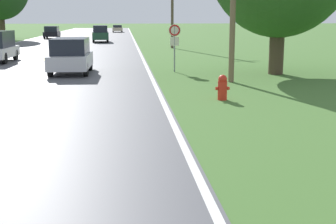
{
  "coord_description": "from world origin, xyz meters",
  "views": [
    {
      "loc": [
        5.26,
        0.25,
        2.77
      ],
      "look_at": [
        6.11,
        9.21,
        0.93
      ],
      "focal_mm": 50.0,
      "sensor_mm": 36.0,
      "label": 1
    }
  ],
  "objects_px": {
    "car_silver_van_mid_near": "(71,55)",
    "car_dark_green_suv_receding": "(100,33)",
    "traffic_sign": "(175,36)",
    "car_champagne_sedan_horizon": "(117,28)",
    "car_black_hatchback_distant": "(52,32)",
    "fire_hydrant": "(222,87)"
  },
  "relations": [
    {
      "from": "car_dark_green_suv_receding",
      "to": "car_champagne_sedan_horizon",
      "type": "height_order",
      "value": "car_dark_green_suv_receding"
    },
    {
      "from": "traffic_sign",
      "to": "car_champagne_sedan_horizon",
      "type": "height_order",
      "value": "traffic_sign"
    },
    {
      "from": "fire_hydrant",
      "to": "car_silver_van_mid_near",
      "type": "bearing_deg",
      "value": 125.99
    },
    {
      "from": "car_silver_van_mid_near",
      "to": "car_champagne_sedan_horizon",
      "type": "bearing_deg",
      "value": 179.37
    },
    {
      "from": "car_silver_van_mid_near",
      "to": "fire_hydrant",
      "type": "bearing_deg",
      "value": 36.74
    },
    {
      "from": "traffic_sign",
      "to": "car_champagne_sedan_horizon",
      "type": "distance_m",
      "value": 63.9
    },
    {
      "from": "car_black_hatchback_distant",
      "to": "fire_hydrant",
      "type": "bearing_deg",
      "value": -166.36
    },
    {
      "from": "fire_hydrant",
      "to": "car_black_hatchback_distant",
      "type": "height_order",
      "value": "car_black_hatchback_distant"
    },
    {
      "from": "car_silver_van_mid_near",
      "to": "car_dark_green_suv_receding",
      "type": "relative_size",
      "value": 0.91
    },
    {
      "from": "traffic_sign",
      "to": "car_champagne_sedan_horizon",
      "type": "relative_size",
      "value": 0.51
    },
    {
      "from": "traffic_sign",
      "to": "car_dark_green_suv_receding",
      "type": "xyz_separation_m",
      "value": [
        -5.12,
        29.39,
        -0.84
      ]
    },
    {
      "from": "car_dark_green_suv_receding",
      "to": "fire_hydrant",
      "type": "bearing_deg",
      "value": 6.08
    },
    {
      "from": "car_black_hatchback_distant",
      "to": "car_champagne_sedan_horizon",
      "type": "bearing_deg",
      "value": -19.34
    },
    {
      "from": "fire_hydrant",
      "to": "car_black_hatchback_distant",
      "type": "distance_m",
      "value": 48.76
    },
    {
      "from": "car_champagne_sedan_horizon",
      "to": "car_dark_green_suv_receding",
      "type": "bearing_deg",
      "value": -3.54
    },
    {
      "from": "car_black_hatchback_distant",
      "to": "car_champagne_sedan_horizon",
      "type": "distance_m",
      "value": 26.28
    },
    {
      "from": "car_silver_van_mid_near",
      "to": "car_champagne_sedan_horizon",
      "type": "xyz_separation_m",
      "value": [
        1.54,
        63.96,
        -0.22
      ]
    },
    {
      "from": "car_dark_green_suv_receding",
      "to": "traffic_sign",
      "type": "bearing_deg",
      "value": 7.14
    },
    {
      "from": "car_black_hatchback_distant",
      "to": "car_champagne_sedan_horizon",
      "type": "xyz_separation_m",
      "value": [
        8.16,
        24.98,
        -0.14
      ]
    },
    {
      "from": "fire_hydrant",
      "to": "car_dark_green_suv_receding",
      "type": "relative_size",
      "value": 0.19
    },
    {
      "from": "car_dark_green_suv_receding",
      "to": "car_black_hatchback_distant",
      "type": "relative_size",
      "value": 1.2
    },
    {
      "from": "car_black_hatchback_distant",
      "to": "car_champagne_sedan_horizon",
      "type": "height_order",
      "value": "car_black_hatchback_distant"
    }
  ]
}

